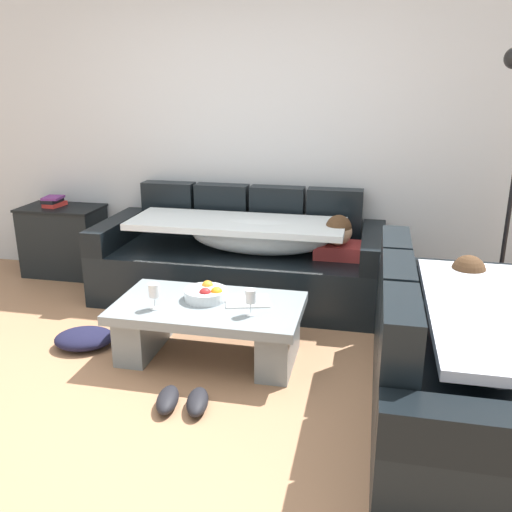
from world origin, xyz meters
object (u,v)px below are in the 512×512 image
(pair_of_shoes, at_px, (182,401))
(crumpled_garment, at_px, (84,338))
(wine_glass_near_right, at_px, (251,297))
(open_magazine, at_px, (248,301))
(couch_near_window, at_px, (462,367))
(book_stack_on_cabinet, at_px, (53,201))
(couch_along_wall, at_px, (244,260))
(coffee_table, at_px, (209,324))
(fruit_bowl, at_px, (207,294))
(side_cabinet, at_px, (64,241))
(wine_glass_near_left, at_px, (154,292))
(floor_lamp, at_px, (508,175))

(pair_of_shoes, bearing_deg, crumpled_garment, 148.10)
(wine_glass_near_right, height_order, open_magazine, wine_glass_near_right)
(couch_near_window, height_order, book_stack_on_cabinet, couch_near_window)
(couch_along_wall, distance_m, coffee_table, 1.07)
(fruit_bowl, xyz_separation_m, open_magazine, (0.27, 0.01, -0.04))
(side_cabinet, xyz_separation_m, pair_of_shoes, (1.81, -1.89, -0.28))
(coffee_table, xyz_separation_m, open_magazine, (0.24, 0.08, 0.15))
(coffee_table, height_order, wine_glass_near_right, wine_glass_near_right)
(wine_glass_near_left, bearing_deg, crumpled_garment, 169.31)
(floor_lamp, bearing_deg, crumpled_garment, -159.81)
(side_cabinet, bearing_deg, fruit_bowl, -34.90)
(coffee_table, relative_size, floor_lamp, 0.62)
(coffee_table, height_order, crumpled_garment, coffee_table)
(crumpled_garment, bearing_deg, floor_lamp, 20.19)
(fruit_bowl, xyz_separation_m, pair_of_shoes, (0.05, -0.67, -0.38))
(book_stack_on_cabinet, bearing_deg, fruit_bowl, -33.97)
(couch_along_wall, height_order, coffee_table, couch_along_wall)
(couch_along_wall, height_order, floor_lamp, floor_lamp)
(couch_near_window, bearing_deg, couch_along_wall, 45.53)
(open_magazine, bearing_deg, wine_glass_near_right, -87.56)
(wine_glass_near_left, bearing_deg, fruit_bowl, 38.32)
(book_stack_on_cabinet, relative_size, floor_lamp, 0.11)
(wine_glass_near_right, bearing_deg, side_cabinet, 146.06)
(couch_near_window, distance_m, pair_of_shoes, 1.51)
(fruit_bowl, height_order, side_cabinet, side_cabinet)
(floor_lamp, distance_m, crumpled_garment, 3.14)
(couch_near_window, xyz_separation_m, wine_glass_near_right, (-1.19, 0.31, 0.16))
(pair_of_shoes, distance_m, crumpled_garment, 1.07)
(fruit_bowl, relative_size, wine_glass_near_left, 1.69)
(wine_glass_near_left, bearing_deg, couch_near_window, -8.73)
(couch_near_window, distance_m, coffee_table, 1.56)
(fruit_bowl, distance_m, side_cabinet, 2.14)
(fruit_bowl, bearing_deg, floor_lamp, 25.41)
(couch_near_window, xyz_separation_m, wine_glass_near_left, (-1.80, 0.28, 0.16))
(wine_glass_near_right, relative_size, crumpled_garment, 0.42)
(open_magazine, xyz_separation_m, side_cabinet, (-2.02, 1.21, -0.06))
(wine_glass_near_left, xyz_separation_m, open_magazine, (0.54, 0.23, -0.11))
(open_magazine, height_order, side_cabinet, side_cabinet)
(side_cabinet, distance_m, crumpled_garment, 1.63)
(coffee_table, distance_m, side_cabinet, 2.20)
(couch_along_wall, bearing_deg, pair_of_shoes, -88.60)
(fruit_bowl, relative_size, book_stack_on_cabinet, 1.27)
(wine_glass_near_left, distance_m, pair_of_shoes, 0.72)
(open_magazine, distance_m, crumpled_garment, 1.17)
(pair_of_shoes, bearing_deg, fruit_bowl, 94.58)
(coffee_table, height_order, side_cabinet, side_cabinet)
(book_stack_on_cabinet, bearing_deg, wine_glass_near_left, -42.97)
(book_stack_on_cabinet, xyz_separation_m, crumpled_garment, (0.97, -1.33, -0.63))
(couch_along_wall, distance_m, floor_lamp, 2.07)
(couch_along_wall, bearing_deg, side_cabinet, 172.69)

